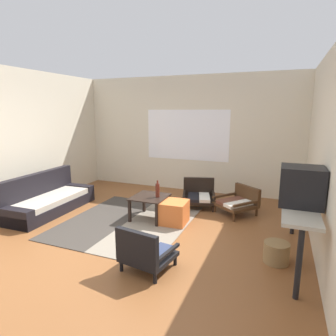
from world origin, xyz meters
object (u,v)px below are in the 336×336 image
armchair_by_window (199,195)px  armchair_corner (238,201)px  armchair_striped_foreground (145,252)px  wicker_basket (276,252)px  couch (47,200)px  crt_television (301,186)px  coffee_table (150,200)px  console_shelf (298,206)px  clay_vase (299,184)px  ottoman_orange (174,212)px  glass_bottle (158,190)px

armchair_by_window → armchair_corner: armchair_by_window is taller
armchair_striped_foreground → wicker_basket: size_ratio=2.05×
couch → crt_television: crt_television is taller
wicker_basket → crt_television: bearing=-17.3°
crt_television → coffee_table: bearing=161.0°
armchair_by_window → console_shelf: (1.73, -1.58, 0.49)m
coffee_table → wicker_basket: coffee_table is taller
console_shelf → clay_vase: (0.00, 0.31, 0.20)m
armchair_corner → ottoman_orange: (-0.96, -0.90, -0.04)m
armchair_by_window → armchair_striped_foreground: 2.56m
armchair_striped_foreground → wicker_basket: armchair_striped_foreground is taller
coffee_table → clay_vase: 2.43m
coffee_table → ottoman_orange: 0.49m
crt_television → wicker_basket: size_ratio=1.49×
coffee_table → armchair_by_window: (0.61, 1.01, -0.11)m
clay_vase → crt_television: bearing=-90.3°
couch → armchair_by_window: couch is taller
glass_bottle → wicker_basket: 2.17m
armchair_by_window → console_shelf: bearing=-42.4°
crt_television → glass_bottle: size_ratio=1.57×
ottoman_orange → armchair_corner: bearing=43.4°
crt_television → wicker_basket: 0.94m
coffee_table → couch: bearing=-169.4°
coffee_table → armchair_striped_foreground: (0.67, -1.55, -0.10)m
glass_bottle → armchair_by_window: bearing=64.8°
armchair_striped_foreground → clay_vase: bearing=37.6°
wicker_basket → couch: bearing=174.9°
armchair_by_window → glass_bottle: glass_bottle is taller
couch → crt_television: 4.44m
couch → armchair_corner: 3.64m
armchair_striped_foreground → couch: bearing=156.2°
armchair_by_window → glass_bottle: size_ratio=2.59×
ottoman_orange → clay_vase: bearing=-6.8°
armchair_striped_foreground → glass_bottle: size_ratio=2.17×
armchair_striped_foreground → crt_television: bearing=24.0°
glass_bottle → wicker_basket: bearing=-20.8°
coffee_table → glass_bottle: bearing=5.1°
ottoman_orange → crt_television: crt_television is taller
coffee_table → wicker_basket: (2.13, -0.74, -0.21)m
ottoman_orange → wicker_basket: ottoman_orange is taller
armchair_striped_foreground → ottoman_orange: size_ratio=1.44×
armchair_corner → glass_bottle: size_ratio=2.93×
couch → clay_vase: size_ratio=5.80×
glass_bottle → clay_vase: bearing=-7.2°
armchair_corner → crt_television: crt_television is taller
couch → armchair_striped_foreground: size_ratio=2.83×
armchair_by_window → glass_bottle: 1.14m
glass_bottle → coffee_table: bearing=-174.9°
crt_television → clay_vase: (0.00, 0.54, -0.11)m
ottoman_orange → clay_vase: 2.03m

